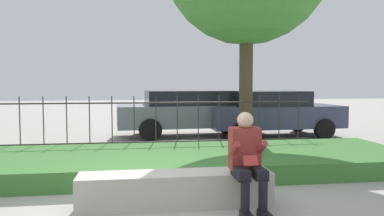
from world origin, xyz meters
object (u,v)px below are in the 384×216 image
Objects in this scene: stone_bench at (176,191)px; person_seated_reader at (247,157)px; car_parked_center at (194,111)px; car_parked_right at (272,112)px.

stone_bench is 2.04× the size of person_seated_reader.
car_parked_center is at bearing 79.36° from stone_bench.
person_seated_reader is at bearing -115.36° from car_parked_right.
car_parked_center is (1.20, 6.41, 0.55)m from stone_bench.
car_parked_right is (2.63, 6.24, 0.05)m from person_seated_reader.
stone_bench is 6.93m from car_parked_right.
car_parked_right is 0.84× the size of car_parked_center.
person_seated_reader is at bearing -17.71° from stone_bench.
car_parked_center reaches higher than stone_bench.
car_parked_right reaches higher than person_seated_reader.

